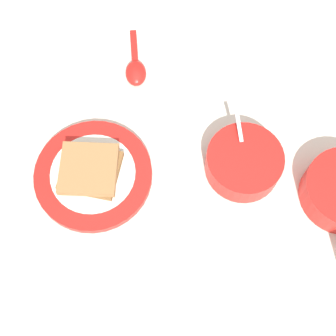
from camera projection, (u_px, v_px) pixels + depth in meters
The scene contains 5 objects.
ground_plane at pixel (256, 122), 0.92m from camera, with size 3.00×3.00×0.00m, color silver.
egg_bowl at pixel (243, 162), 0.85m from camera, with size 0.14×0.14×0.08m.
toast_plate at pixel (93, 175), 0.86m from camera, with size 0.22×0.22×0.02m.
toast_sandwich at pixel (90, 170), 0.84m from camera, with size 0.12×0.13×0.03m.
soup_spoon at pixel (136, 69), 0.95m from camera, with size 0.14×0.08×0.03m.
Camera 1 is at (0.47, -0.02, 0.81)m, focal length 50.00 mm.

